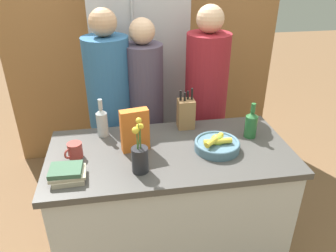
# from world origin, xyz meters

# --- Properties ---
(kitchen_island) EXTENTS (1.48, 0.72, 0.92)m
(kitchen_island) POSITION_xyz_m (0.00, 0.00, 0.46)
(kitchen_island) COLOR silver
(kitchen_island) RESTS_ON ground_plane
(back_wall_wood) EXTENTS (2.68, 0.12, 2.60)m
(back_wall_wood) POSITION_xyz_m (0.00, 1.57, 1.30)
(back_wall_wood) COLOR #9E6B3D
(back_wall_wood) RESTS_ON ground_plane
(refrigerator) EXTENTS (0.79, 0.63, 2.04)m
(refrigerator) POSITION_xyz_m (-0.08, 1.21, 1.02)
(refrigerator) COLOR #B7B7BC
(refrigerator) RESTS_ON ground_plane
(fruit_bowl) EXTENTS (0.27, 0.27, 0.10)m
(fruit_bowl) POSITION_xyz_m (0.28, -0.04, 0.95)
(fruit_bowl) COLOR slate
(fruit_bowl) RESTS_ON kitchen_island
(knife_block) EXTENTS (0.11, 0.09, 0.28)m
(knife_block) POSITION_xyz_m (0.15, 0.28, 1.02)
(knife_block) COLOR olive
(knife_block) RESTS_ON kitchen_island
(flower_vase) EXTENTS (0.09, 0.09, 0.33)m
(flower_vase) POSITION_xyz_m (-0.20, -0.18, 1.02)
(flower_vase) COLOR #232328
(flower_vase) RESTS_ON kitchen_island
(cereal_box) EXTENTS (0.18, 0.09, 0.26)m
(cereal_box) POSITION_xyz_m (-0.21, 0.05, 1.05)
(cereal_box) COLOR orange
(cereal_box) RESTS_ON kitchen_island
(coffee_mug) EXTENTS (0.10, 0.10, 0.09)m
(coffee_mug) POSITION_xyz_m (-0.56, 0.02, 0.96)
(coffee_mug) COLOR #99332D
(coffee_mug) RESTS_ON kitchen_island
(book_stack) EXTENTS (0.20, 0.16, 0.07)m
(book_stack) POSITION_xyz_m (-0.58, -0.19, 0.95)
(book_stack) COLOR #B7A88E
(book_stack) RESTS_ON kitchen_island
(bottle_oil) EXTENTS (0.07, 0.07, 0.26)m
(bottle_oil) POSITION_xyz_m (-0.40, 0.26, 1.02)
(bottle_oil) COLOR #B2BCC1
(bottle_oil) RESTS_ON kitchen_island
(bottle_vinegar) EXTENTS (0.08, 0.08, 0.23)m
(bottle_vinegar) POSITION_xyz_m (0.54, 0.08, 1.01)
(bottle_vinegar) COLOR #286633
(bottle_vinegar) RESTS_ON kitchen_island
(person_at_sink) EXTENTS (0.33, 0.33, 1.66)m
(person_at_sink) POSITION_xyz_m (-0.35, 0.65, 0.94)
(person_at_sink) COLOR #383842
(person_at_sink) RESTS_ON ground_plane
(person_in_blue) EXTENTS (0.29, 0.29, 1.59)m
(person_in_blue) POSITION_xyz_m (-0.09, 0.66, 0.90)
(person_in_blue) COLOR #383842
(person_in_blue) RESTS_ON ground_plane
(person_in_red_tee) EXTENTS (0.32, 0.32, 1.67)m
(person_in_red_tee) POSITION_xyz_m (0.38, 0.59, 0.95)
(person_in_red_tee) COLOR #383842
(person_in_red_tee) RESTS_ON ground_plane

